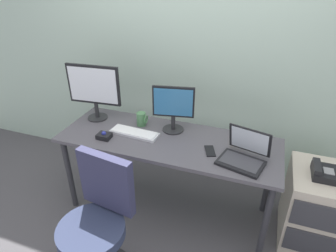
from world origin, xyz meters
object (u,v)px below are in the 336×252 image
Objects in this scene: coffee_mug at (142,119)px; file_cabinet at (313,207)px; monitor_side at (173,106)px; cell_phone at (210,151)px; laptop at (244,154)px; desk_phone at (323,172)px; banana at (238,139)px; monitor_main at (94,88)px; trackball_mouse at (104,136)px; keyboard at (134,133)px; office_chair at (98,230)px.

file_cabinet is at bearing -2.05° from coffee_mug.
cell_phone is (0.37, -0.22, -0.22)m from monitor_side.
file_cabinet is 0.78m from laptop.
desk_phone is 0.54× the size of laptop.
monitor_side is 0.59m from banana.
desk_phone is 1.23m from monitor_side.
monitor_side is at bearing 158.14° from laptop.
monitor_main is at bearing 178.81° from file_cabinet.
monitor_main is 2.64× the size of banana.
banana is at bearing -0.09° from monitor_side.
laptop is 1.11m from trackball_mouse.
monitor_side is at bearing 2.24° from coffee_mug.
coffee_mug reaches higher than keyboard.
monitor_side is at bearing 77.11° from office_chair.
desk_phone is at bearing 31.19° from office_chair.
desk_phone is 0.65m from banana.
monitor_main reaches higher than trackball_mouse.
laptop is at bearing -9.45° from monitor_main.
keyboard is 1.13× the size of laptop.
laptop is at bearing -74.63° from banana.
laptop is at bearing -14.66° from coffee_mug.
banana is at bearing 105.37° from laptop.
monitor_main is 1.35× the size of laptop.
monitor_side is 3.30× the size of coffee_mug.
keyboard is at bearing -176.34° from desk_phone.
office_chair is 1.13m from laptop.
coffee_mug is at bearing 94.70° from office_chair.
banana is (-0.63, 0.08, 0.10)m from desk_phone.
file_cabinet is at bearing -10.89° from cell_phone.
file_cabinet is 0.35m from desk_phone.
file_cabinet is at bearing 63.22° from desk_phone.
cell_phone is 0.75× the size of banana.
coffee_mug is at bearing -177.76° from monitor_side.
desk_phone is 0.21× the size of office_chair.
desk_phone is (-0.01, -0.02, 0.35)m from file_cabinet.
monitor_main is (-1.92, 0.04, 0.73)m from file_cabinet.
trackball_mouse is (-0.27, 0.61, 0.33)m from office_chair.
trackball_mouse is (-1.67, -0.23, 0.10)m from desk_phone.
coffee_mug is (0.44, 0.01, -0.24)m from monitor_main.
banana reaches higher than cell_phone.
desk_phone is 1.48m from coffee_mug.
office_chair is 0.75m from trackball_mouse.
keyboard is at bearing -18.63° from monitor_main.
banana is (0.55, -0.00, -0.20)m from monitor_side.
laptop is at bearing -163.51° from desk_phone.
coffee_mug is (-0.91, 0.24, 0.01)m from laptop.
office_chair is 1.09m from monitor_side.
file_cabinet is at bearing 8.48° from trackball_mouse.
banana is at bearing 174.35° from file_cabinet.
coffee_mug is 0.84m from banana.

